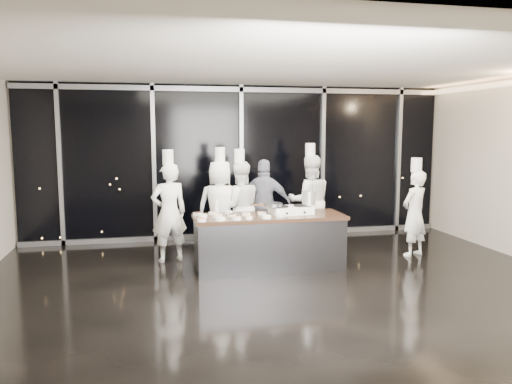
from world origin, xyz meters
TOP-DOWN VIEW (x-y plane):
  - ground at (0.00, 0.00)m, footprint 9.00×9.00m
  - room_shell at (0.18, 0.00)m, footprint 9.02×7.02m
  - window_wall at (0.00, 3.43)m, footprint 8.90×0.11m
  - demo_counter at (0.00, 0.90)m, footprint 2.46×0.86m
  - stove at (0.38, 0.94)m, footprint 0.70×0.48m
  - frying_pan at (0.06, 0.93)m, footprint 0.55×0.33m
  - stock_pot at (0.70, 0.96)m, footprint 0.25×0.25m
  - prep_bowls at (-0.65, 0.84)m, footprint 1.42×0.70m
  - squeeze_bottle at (-0.82, 1.24)m, footprint 0.07×0.07m
  - chef_far_left at (-1.58, 1.73)m, footprint 0.71×0.56m
  - chef_left at (-0.64, 2.10)m, footprint 0.96×0.74m
  - chef_center at (-0.27, 2.13)m, footprint 0.86×0.69m
  - guest at (0.25, 2.30)m, footprint 1.09×0.74m
  - chef_right at (1.14, 2.28)m, footprint 0.93×0.75m
  - chef_side at (2.77, 1.18)m, footprint 0.67×0.58m

SIDE VIEW (x-z plane):
  - ground at x=0.00m, z-range 0.00..0.00m
  - demo_counter at x=0.00m, z-range 0.00..0.90m
  - chef_side at x=2.77m, z-range -0.09..1.70m
  - chef_center at x=-0.27m, z-range -0.11..1.83m
  - guest at x=0.25m, z-range 0.00..1.72m
  - chef_far_left at x=-1.58m, z-range -0.10..1.85m
  - chef_left at x=-0.64m, z-range -0.10..1.86m
  - chef_right at x=1.14m, z-range -0.11..1.92m
  - prep_bowls at x=-0.65m, z-range 0.90..0.95m
  - stove at x=0.38m, z-range 0.89..1.03m
  - squeeze_bottle at x=-0.82m, z-range 0.89..1.15m
  - frying_pan at x=0.06m, z-range 1.04..1.09m
  - stock_pot at x=0.70m, z-range 1.04..1.27m
  - window_wall at x=0.00m, z-range 0.00..3.20m
  - room_shell at x=0.18m, z-range 0.64..3.85m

